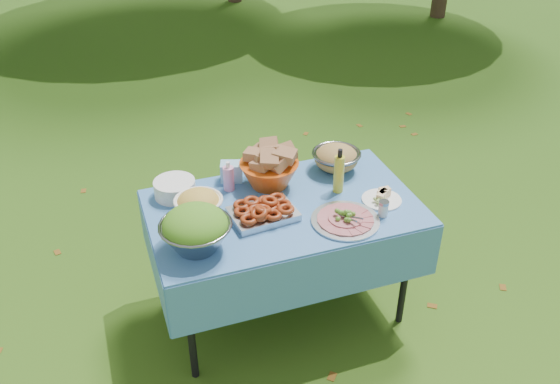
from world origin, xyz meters
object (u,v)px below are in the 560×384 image
Objects in this scene: pasta_bowl_steel at (336,158)px; charcuterie_platter at (346,215)px; oil_bottle at (339,171)px; bread_bowl at (269,168)px; plate_stack at (175,188)px; picnic_table at (284,261)px; salad_bowl at (195,229)px.

charcuterie_platter is (-0.17, -0.52, -0.03)m from pasta_bowl_steel.
oil_bottle is (0.08, 0.29, 0.09)m from charcuterie_platter.
bread_bowl is at bearing 118.76° from charcuterie_platter.
charcuterie_platter is (0.26, -0.48, -0.07)m from bread_bowl.
charcuterie_platter is at bearing -34.45° from plate_stack.
oil_bottle reaches higher than pasta_bowl_steel.
oil_bottle is at bearing 7.79° from picnic_table.
bread_bowl is 0.55m from charcuterie_platter.
picnic_table is 5.47× the size of oil_bottle.
pasta_bowl_steel is 1.07× the size of oil_bottle.
salad_bowl is 0.79m from charcuterie_platter.
plate_stack is 0.81× the size of pasta_bowl_steel.
plate_stack is (-0.01, 0.51, -0.07)m from salad_bowl.
salad_bowl is 0.90m from oil_bottle.
oil_bottle is at bearing -111.01° from pasta_bowl_steel.
pasta_bowl_steel is at bearing 5.37° from bread_bowl.
salad_bowl is at bearing -153.37° from pasta_bowl_steel.
bread_bowl is (0.52, 0.44, -0.00)m from salad_bowl.
oil_bottle reaches higher than charcuterie_platter.
oil_bottle is (0.88, -0.26, 0.09)m from plate_stack.
pasta_bowl_steel is (0.95, 0.48, -0.04)m from salad_bowl.
salad_bowl is (-0.53, -0.20, 0.50)m from picnic_table.
pasta_bowl_steel is at bearing 26.63° from salad_bowl.
picnic_table is 0.55m from bread_bowl.
plate_stack is at bearing 178.38° from pasta_bowl_steel.
plate_stack is (-0.54, 0.30, 0.43)m from picnic_table.
picnic_table is 0.62m from oil_bottle.
pasta_bowl_steel is (0.43, 0.04, -0.04)m from bread_bowl.
picnic_table is 4.32× the size of bread_bowl.
picnic_table is at bearing -172.21° from oil_bottle.
bread_bowl reaches higher than charcuterie_platter.
oil_bottle reaches higher than picnic_table.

